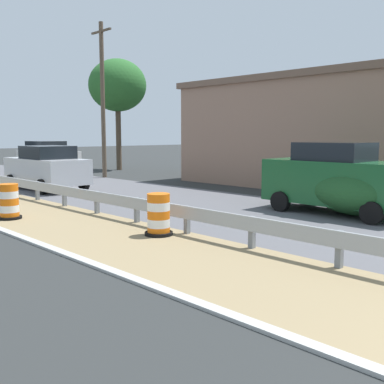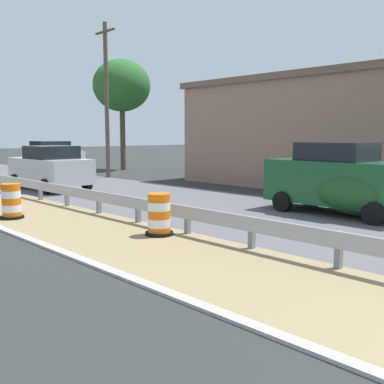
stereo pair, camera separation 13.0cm
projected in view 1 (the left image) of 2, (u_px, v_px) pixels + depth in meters
traffic_barrel_close at (159, 216)px, 10.89m from camera, size 0.69×0.69×1.03m
traffic_barrel_mid at (9, 203)px, 12.98m from camera, size 0.67×0.67×1.03m
car_trailing_near_lane at (48, 158)px, 26.64m from camera, size 2.01×4.63×2.05m
car_lead_far_lane at (47, 168)px, 19.87m from camera, size 2.17×4.49×1.95m
car_mid_far_lane at (338, 178)px, 13.79m from camera, size 2.06×4.53×2.20m
roadside_shop_near at (304, 132)px, 22.01m from camera, size 6.66×11.28×5.09m
utility_pole_mid at (103, 98)px, 25.07m from camera, size 0.24×1.80×8.58m
bush_roadside at (364, 190)px, 13.56m from camera, size 3.11×3.11×1.55m
tree_roadside at (118, 86)px, 30.33m from camera, size 3.90×3.90×7.50m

